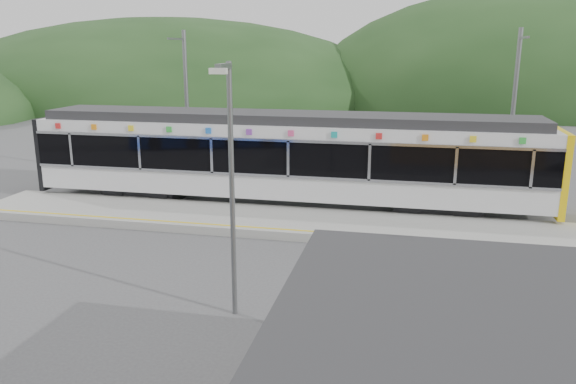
# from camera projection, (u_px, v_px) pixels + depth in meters

# --- Properties ---
(ground) EXTENTS (120.00, 120.00, 0.00)m
(ground) POSITION_uv_depth(u_px,v_px,m) (301.00, 261.00, 16.82)
(ground) COLOR #4C4C4F
(ground) RESTS_ON ground
(hills) EXTENTS (146.00, 149.00, 26.00)m
(hills) POSITION_uv_depth(u_px,v_px,m) (494.00, 223.00, 20.54)
(hills) COLOR #1E3D19
(hills) RESTS_ON ground
(platform) EXTENTS (26.00, 3.20, 0.30)m
(platform) POSITION_uv_depth(u_px,v_px,m) (319.00, 224.00, 19.91)
(platform) COLOR #9E9E99
(platform) RESTS_ON ground
(yellow_line) EXTENTS (26.00, 0.10, 0.01)m
(yellow_line) POSITION_uv_depth(u_px,v_px,m) (313.00, 231.00, 18.64)
(yellow_line) COLOR yellow
(yellow_line) RESTS_ON platform
(train) EXTENTS (20.44, 3.01, 3.74)m
(train) POSITION_uv_depth(u_px,v_px,m) (284.00, 155.00, 22.37)
(train) COLOR black
(train) RESTS_ON ground
(catenary_mast_west) EXTENTS (0.18, 1.80, 7.00)m
(catenary_mast_west) POSITION_uv_depth(u_px,v_px,m) (187.00, 106.00, 25.47)
(catenary_mast_west) COLOR slate
(catenary_mast_west) RESTS_ON ground
(catenary_mast_east) EXTENTS (0.18, 1.80, 7.00)m
(catenary_mast_east) POSITION_uv_depth(u_px,v_px,m) (513.00, 114.00, 22.56)
(catenary_mast_east) COLOR slate
(catenary_mast_east) RESTS_ON ground
(lamp_post) EXTENTS (0.36, 1.05, 5.93)m
(lamp_post) POSITION_uv_depth(u_px,v_px,m) (230.00, 171.00, 12.53)
(lamp_post) COLOR slate
(lamp_post) RESTS_ON ground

